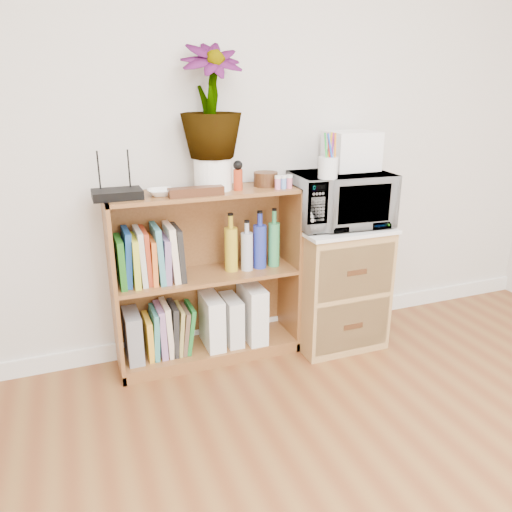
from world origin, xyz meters
TOP-DOWN VIEW (x-y plane):
  - skirting_board at (0.00, 2.24)m, footprint 4.00×0.02m
  - bookshelf at (-0.35, 2.10)m, footprint 1.00×0.30m
  - wicker_unit at (0.40, 2.02)m, footprint 0.50×0.45m
  - microwave at (0.40, 2.02)m, footprint 0.55×0.39m
  - pen_cup at (0.25, 1.90)m, footprint 0.10×0.10m
  - small_appliance at (0.50, 2.09)m, footprint 0.27×0.22m
  - router at (-0.78, 2.08)m, footprint 0.23×0.16m
  - white_bowl at (-0.57, 2.07)m, footprint 0.13×0.13m
  - plant_pot at (-0.29, 2.12)m, footprint 0.19×0.19m
  - potted_plant at (-0.29, 2.12)m, footprint 0.31×0.31m
  - trinket_box at (-0.42, 2.00)m, footprint 0.27×0.07m
  - kokeshi_doll at (-0.18, 2.06)m, footprint 0.05×0.05m
  - wooden_bowl at (-0.01, 2.11)m, footprint 0.13×0.13m
  - paint_jars at (0.05, 2.01)m, footprint 0.10×0.04m
  - file_box at (-0.76, 2.10)m, footprint 0.08×0.21m
  - magazine_holder_left at (-0.33, 2.09)m, footprint 0.09×0.24m
  - magazine_holder_mid at (-0.22, 2.09)m, footprint 0.09×0.22m
  - magazine_holder_right at (-0.09, 2.09)m, footprint 0.10×0.26m
  - cookbooks at (-0.65, 2.10)m, footprint 0.33×0.20m
  - liquor_bottles at (-0.05, 2.10)m, footprint 0.39×0.07m
  - lower_books at (-0.58, 2.10)m, footprint 0.26×0.19m

SIDE VIEW (x-z plane):
  - skirting_board at x=0.00m, z-range 0.00..0.10m
  - lower_books at x=-0.58m, z-range 0.06..0.35m
  - file_box at x=-0.76m, z-range 0.07..0.34m
  - magazine_holder_mid at x=-0.22m, z-range 0.07..0.34m
  - magazine_holder_left at x=-0.33m, z-range 0.07..0.36m
  - magazine_holder_right at x=-0.09m, z-range 0.07..0.40m
  - wicker_unit at x=0.40m, z-range 0.00..0.70m
  - bookshelf at x=-0.35m, z-range 0.00..0.95m
  - cookbooks at x=-0.65m, z-range 0.49..0.78m
  - liquor_bottles at x=-0.05m, z-range 0.49..0.81m
  - microwave at x=0.40m, z-range 0.72..1.01m
  - white_bowl at x=-0.57m, z-range 0.95..0.98m
  - router at x=-0.78m, z-range 0.95..0.99m
  - trinket_box at x=-0.42m, z-range 0.95..0.99m
  - paint_jars at x=0.05m, z-range 0.95..1.00m
  - wooden_bowl at x=-0.01m, z-range 0.95..1.02m
  - kokeshi_doll at x=-0.18m, z-range 0.95..1.06m
  - plant_pot at x=-0.29m, z-range 0.95..1.11m
  - pen_cup at x=0.25m, z-range 1.01..1.12m
  - small_appliance at x=0.50m, z-range 1.01..1.22m
  - potted_plant at x=-0.29m, z-range 1.11..1.66m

